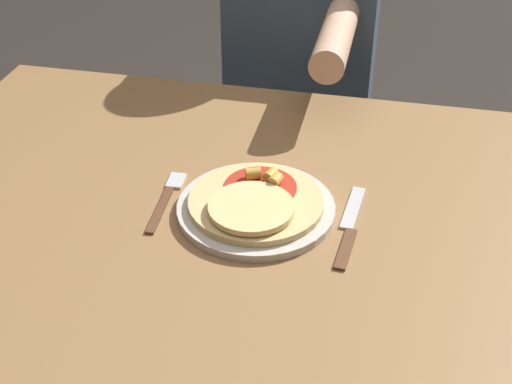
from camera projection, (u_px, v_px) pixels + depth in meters
name	position (u px, v px, depth m)	size (l,w,h in m)	color
dining_table	(244.00, 253.00, 1.24)	(1.27, 0.87, 0.73)	olive
plate	(256.00, 208.00, 1.17)	(0.26, 0.26, 0.01)	beige
pizza	(256.00, 202.00, 1.16)	(0.22, 0.22, 0.04)	#DBBC7A
fork	(167.00, 197.00, 1.21)	(0.03, 0.18, 0.00)	brown
knife	(350.00, 227.00, 1.14)	(0.03, 0.22, 0.00)	brown
person_diner	(302.00, 55.00, 1.78)	(0.36, 0.52, 1.18)	#2D2D38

